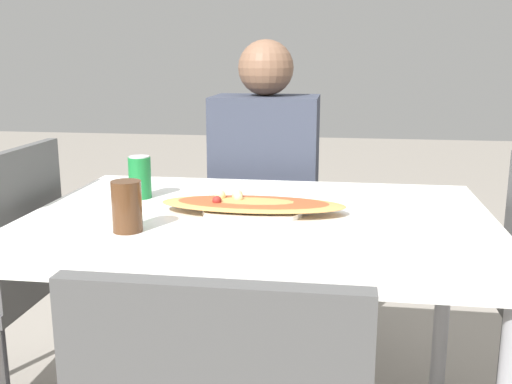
# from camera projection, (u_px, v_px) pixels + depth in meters

# --- Properties ---
(dining_table) EXTENTS (1.23, 0.89, 0.74)m
(dining_table) POSITION_uv_depth(u_px,v_px,m) (259.00, 240.00, 1.61)
(dining_table) COLOR white
(dining_table) RESTS_ON ground_plane
(chair_far_seated) EXTENTS (0.40, 0.40, 0.90)m
(chair_far_seated) POSITION_uv_depth(u_px,v_px,m) (269.00, 218.00, 2.40)
(chair_far_seated) COLOR #4C4C4C
(chair_far_seated) RESTS_ON ground_plane
(person_seated) EXTENTS (0.39, 0.30, 1.21)m
(person_seated) POSITION_uv_depth(u_px,v_px,m) (265.00, 174.00, 2.25)
(person_seated) COLOR #2D2D38
(person_seated) RESTS_ON ground_plane
(pizza_main) EXTENTS (0.50, 0.27, 0.05)m
(pizza_main) POSITION_uv_depth(u_px,v_px,m) (252.00, 206.00, 1.60)
(pizza_main) COLOR white
(pizza_main) RESTS_ON dining_table
(soda_can) EXTENTS (0.07, 0.07, 0.12)m
(soda_can) POSITION_uv_depth(u_px,v_px,m) (140.00, 177.00, 1.76)
(soda_can) COLOR #197233
(soda_can) RESTS_ON dining_table
(drink_glass) EXTENTS (0.07, 0.07, 0.12)m
(drink_glass) POSITION_uv_depth(u_px,v_px,m) (127.00, 206.00, 1.43)
(drink_glass) COLOR #4C2D19
(drink_glass) RESTS_ON dining_table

